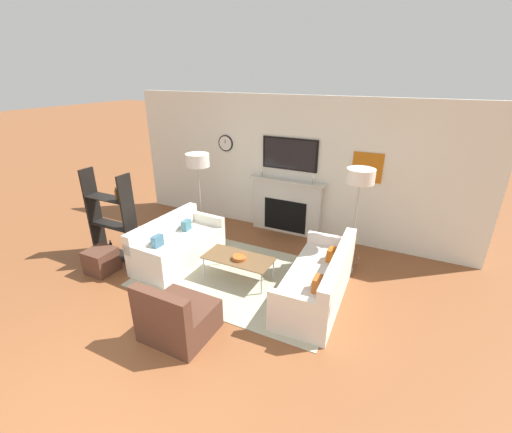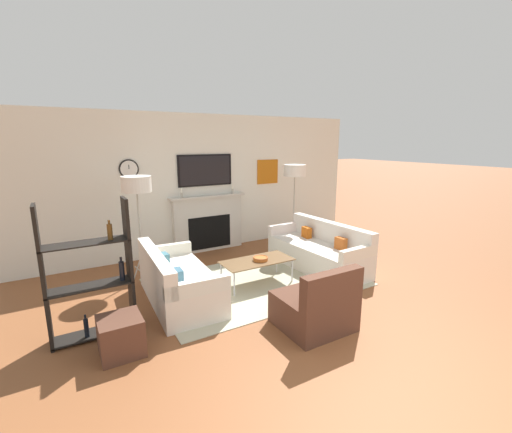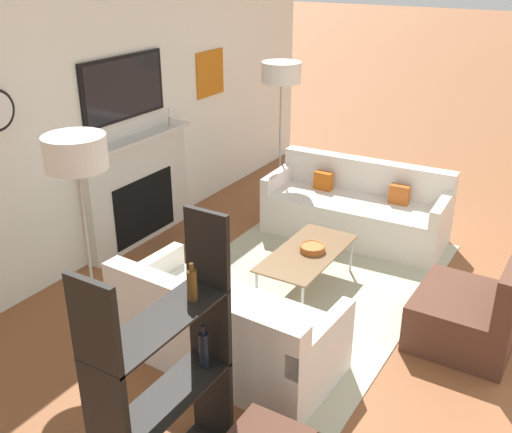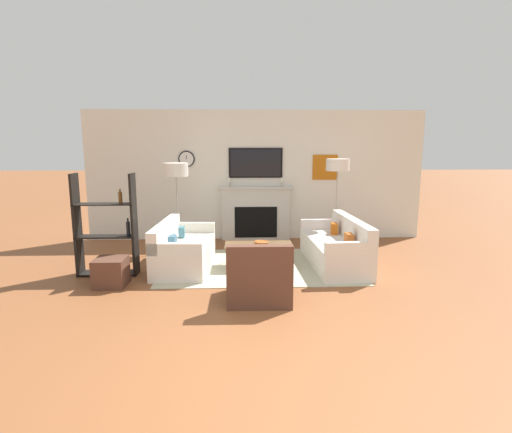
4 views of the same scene
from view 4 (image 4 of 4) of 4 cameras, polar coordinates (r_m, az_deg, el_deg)
name	(u,v)px [view 4 (image 4 of 4)]	position (r m, az deg, el deg)	size (l,w,h in m)	color
ground_plane	(275,368)	(3.84, 2.79, -20.75)	(60.00, 60.00, 0.00)	brown
fireplace_wall	(256,182)	(8.44, -0.04, 5.01)	(7.06, 0.28, 2.70)	white
area_rug	(260,266)	(6.68, 0.55, -7.03)	(3.16, 2.10, 0.01)	#B4B295
couch_left	(182,251)	(6.68, -10.46, -4.84)	(0.88, 1.71, 0.75)	silver
couch_right	(336,248)	(6.79, 11.39, -4.50)	(0.84, 1.92, 0.79)	silver
armchair	(259,281)	(5.16, 0.43, -9.24)	(0.81, 0.76, 0.80)	#543325
coffee_table	(259,246)	(6.54, 0.39, -4.19)	(1.10, 0.52, 0.39)	brown
decorative_bowl	(261,243)	(6.49, 0.77, -3.77)	(0.23, 0.23, 0.06)	#BA5F24
floor_lamp_left	(176,171)	(7.57, -11.35, 6.44)	(0.45, 0.45, 1.67)	#9E998E
floor_lamp_right	(338,166)	(7.68, 11.60, 7.05)	(0.44, 0.44, 1.74)	#9E998E
shelf_unit	(107,229)	(6.48, -20.57, -1.62)	(0.90, 0.28, 1.57)	black
ottoman	(111,272)	(6.08, -20.02, -7.47)	(0.43, 0.43, 0.40)	#543325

